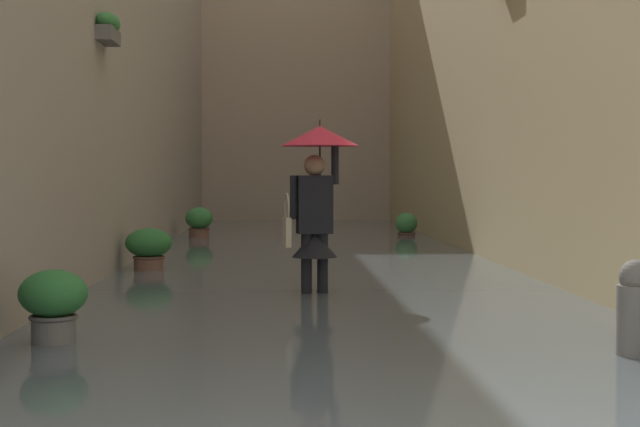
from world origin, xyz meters
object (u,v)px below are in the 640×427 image
at_px(potted_plant_near_right, 53,309).
at_px(potted_plant_mid_right, 149,250).
at_px(person_wading, 317,184).
at_px(mooring_bollard, 636,321).
at_px(potted_plant_far_right, 199,224).
at_px(potted_plant_near_left, 406,227).

bearing_deg(potted_plant_near_right, potted_plant_mid_right, -89.50).
bearing_deg(potted_plant_near_right, person_wading, -125.13).
bearing_deg(mooring_bollard, potted_plant_far_right, -72.38).
xyz_separation_m(potted_plant_far_right, potted_plant_mid_right, (0.13, 6.80, -0.02)).
xyz_separation_m(person_wading, potted_plant_near_right, (2.16, 3.06, -0.94)).
xyz_separation_m(potted_plant_near_right, potted_plant_far_right, (-0.08, -12.62, 0.01)).
bearing_deg(potted_plant_near_left, potted_plant_far_right, 4.19).
bearing_deg(person_wading, potted_plant_far_right, -77.75).
bearing_deg(person_wading, potted_plant_near_left, -103.20).
distance_m(potted_plant_near_right, potted_plant_far_right, 12.62).
distance_m(person_wading, potted_plant_near_right, 3.86).
bearing_deg(potted_plant_far_right, potted_plant_mid_right, 88.90).
bearing_deg(potted_plant_mid_right, person_wading, 128.65).
relative_size(potted_plant_near_right, potted_plant_mid_right, 1.00).
height_order(potted_plant_mid_right, potted_plant_near_left, potted_plant_mid_right).
bearing_deg(potted_plant_near_left, person_wading, 76.80).
distance_m(potted_plant_near_right, mooring_bollard, 4.36).
xyz_separation_m(potted_plant_near_left, mooring_bollard, (0.17, 13.63, 0.06)).
height_order(potted_plant_far_right, potted_plant_near_left, potted_plant_far_right).
distance_m(potted_plant_far_right, mooring_bollard, 13.96).
height_order(potted_plant_near_right, potted_plant_near_left, potted_plant_near_right).
height_order(potted_plant_far_right, mooring_bollard, mooring_bollard).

